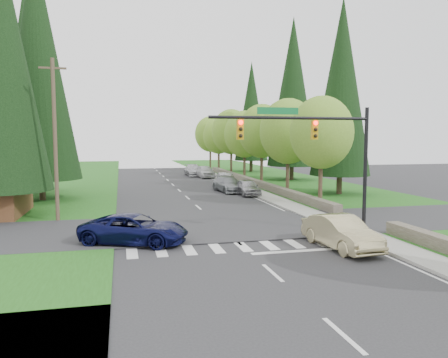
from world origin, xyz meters
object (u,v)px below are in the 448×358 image
object	(u,v)px
suv_navy	(135,229)
parked_car_b	(228,184)
parked_car_e	(194,170)
parked_car_a	(247,187)
sedan_champagne	(341,232)
parked_car_c	(226,179)
parked_car_d	(205,171)

from	to	relation	value
suv_navy	parked_car_b	size ratio (longest dim) A/B	1.04
parked_car_e	parked_car_a	bearing A→B (deg)	-87.36
sedan_champagne	parked_car_b	world-z (taller)	sedan_champagne
suv_navy	parked_car_a	xyz separation A→B (m)	(10.62, 16.46, -0.00)
parked_car_a	parked_car_e	distance (m)	21.59
parked_car_c	parked_car_e	world-z (taller)	parked_car_e
sedan_champagne	parked_car_e	xyz separation A→B (m)	(-0.17, 41.22, -0.01)
suv_navy	parked_car_e	size ratio (longest dim) A/B	1.00
parked_car_c	parked_car_e	size ratio (longest dim) A/B	0.80
parked_car_b	parked_car_a	bearing A→B (deg)	-75.46
suv_navy	parked_car_c	bearing A→B (deg)	0.37
parked_car_e	parked_car_b	bearing A→B (deg)	-90.14
parked_car_c	suv_navy	bearing A→B (deg)	-108.62
parked_car_a	parked_car_e	xyz separation A→B (m)	(-1.40, 21.54, 0.04)
parked_car_b	parked_car_e	xyz separation A→B (m)	(-0.31, 18.73, 0.03)
suv_navy	parked_car_b	world-z (taller)	parked_car_b
parked_car_d	parked_car_e	distance (m)	3.27
parked_car_b	parked_car_c	size ratio (longest dim) A/B	1.19
suv_navy	parked_car_a	bearing A→B (deg)	-9.30
parked_car_a	parked_car_c	xyz separation A→B (m)	(0.00, 8.36, -0.03)
suv_navy	parked_car_d	world-z (taller)	parked_car_d
parked_car_b	parked_car_c	bearing A→B (deg)	72.19
parked_car_a	suv_navy	bearing A→B (deg)	-122.32
parked_car_b	suv_navy	bearing A→B (deg)	-122.97
parked_car_a	parked_car_b	size ratio (longest dim) A/B	0.85
sedan_champagne	parked_car_d	distance (m)	38.11
sedan_champagne	suv_navy	size ratio (longest dim) A/B	0.90
sedan_champagne	parked_car_a	size ratio (longest dim) A/B	1.10
sedan_champagne	parked_car_a	world-z (taller)	sedan_champagne
parked_car_a	parked_car_d	xyz separation A→B (m)	(-0.40, 18.43, 0.09)
sedan_champagne	parked_car_e	distance (m)	41.22
parked_car_c	parked_car_e	distance (m)	13.26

